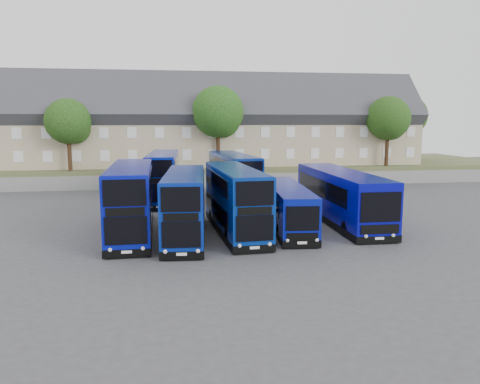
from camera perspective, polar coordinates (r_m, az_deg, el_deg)
name	(u,v)px	position (r m, az deg, el deg)	size (l,w,h in m)	color
ground	(230,243)	(28.29, -1.17, -6.26)	(120.00, 120.00, 0.00)	#404044
retaining_wall	(202,181)	(51.64, -4.68, 1.36)	(70.00, 0.40, 1.50)	slate
earth_bank	(196,169)	(61.53, -5.35, 2.76)	(80.00, 20.00, 2.00)	#525B33
terrace_row	(198,127)	(57.22, -5.19, 7.93)	(54.00, 10.40, 11.20)	tan
dd_front_left	(131,202)	(30.73, -13.11, -1.14)	(2.77, 11.20, 4.43)	#0811A1
dd_front_mid	(185,206)	(29.39, -6.72, -1.74)	(3.15, 10.44, 4.09)	#082393
dd_front_right	(235,202)	(30.50, -0.55, -1.17)	(3.04, 10.77, 4.23)	navy
dd_rear_left	(163,178)	(43.46, -9.34, 1.75)	(3.08, 11.08, 4.36)	#081C9C
dd_rear_right	(234,179)	(42.20, -0.78, 1.62)	(3.54, 11.01, 4.30)	navy
coach_east_a	(287,208)	(31.93, 5.79, -1.95)	(3.21, 10.85, 2.92)	#08149E
coach_east_b	(341,197)	(34.78, 12.16, -0.60)	(2.98, 13.48, 3.68)	#08099B
tree_west	(70,123)	(53.20, -20.06, 7.89)	(4.80, 4.80, 7.65)	#382314
tree_mid	(219,114)	(53.01, -2.56, 9.50)	(5.76, 5.76, 9.18)	#382314
tree_east	(389,120)	(58.19, 17.70, 8.36)	(5.12, 5.12, 8.16)	#382314
tree_far	(407,118)	(67.16, 19.69, 8.54)	(5.44, 5.44, 8.67)	#382314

